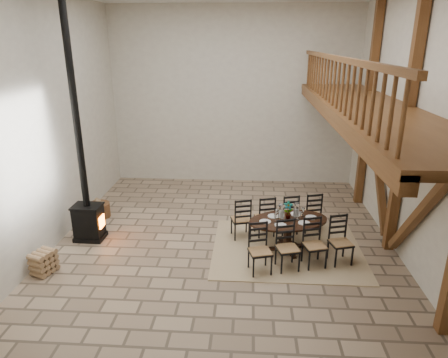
# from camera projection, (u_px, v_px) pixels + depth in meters

# --- Properties ---
(ground) EXTENTS (8.00, 8.00, 0.00)m
(ground) POSITION_uv_depth(u_px,v_px,m) (224.00, 242.00, 8.45)
(ground) COLOR tan
(ground) RESTS_ON ground
(room_shell) EXTENTS (7.02, 8.02, 5.01)m
(room_shell) POSITION_uv_depth(u_px,v_px,m) (288.00, 99.00, 7.38)
(room_shell) COLOR beige
(room_shell) RESTS_ON ground
(rug) EXTENTS (3.00, 2.50, 0.02)m
(rug) POSITION_uv_depth(u_px,v_px,m) (287.00, 249.00, 8.18)
(rug) COLOR tan
(rug) RESTS_ON ground
(dining_table) EXTENTS (2.39, 2.26, 1.03)m
(dining_table) POSITION_uv_depth(u_px,v_px,m) (288.00, 234.00, 8.07)
(dining_table) COLOR black
(dining_table) RESTS_ON ground
(wood_stove) EXTENTS (0.62, 0.48, 5.00)m
(wood_stove) POSITION_uv_depth(u_px,v_px,m) (85.00, 189.00, 8.23)
(wood_stove) COLOR black
(wood_stove) RESTS_ON ground
(log_basket) EXTENTS (0.52, 0.52, 0.43)m
(log_basket) POSITION_uv_depth(u_px,v_px,m) (99.00, 209.00, 9.63)
(log_basket) COLOR brown
(log_basket) RESTS_ON ground
(log_stack) EXTENTS (0.45, 0.52, 0.44)m
(log_stack) POSITION_uv_depth(u_px,v_px,m) (44.00, 262.00, 7.27)
(log_stack) COLOR tan
(log_stack) RESTS_ON ground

